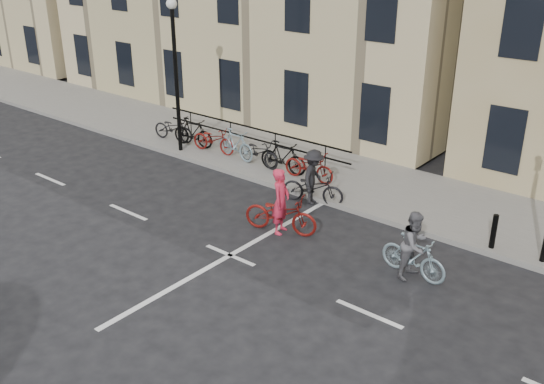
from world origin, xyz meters
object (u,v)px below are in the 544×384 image
Objects in this scene: cyclist_dark at (313,183)px; cyclist_grey at (414,251)px; cyclist_pink at (281,211)px; lamp_post at (175,57)px.

cyclist_grey is at bearing -131.93° from cyclist_dark.
cyclist_pink is at bearing 97.70° from cyclist_grey.
cyclist_pink is 1.09× the size of cyclist_dark.
cyclist_grey is 0.88× the size of cyclist_dark.
lamp_post is 3.04× the size of cyclist_grey.
cyclist_pink is 2.13m from cyclist_dark.
cyclist_pink reaches higher than cyclist_grey.
cyclist_dark is (-4.23, 1.91, -0.01)m from cyclist_grey.
cyclist_dark is (-0.43, 2.08, 0.03)m from cyclist_pink.
lamp_post is at bearing 82.17° from cyclist_grey.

